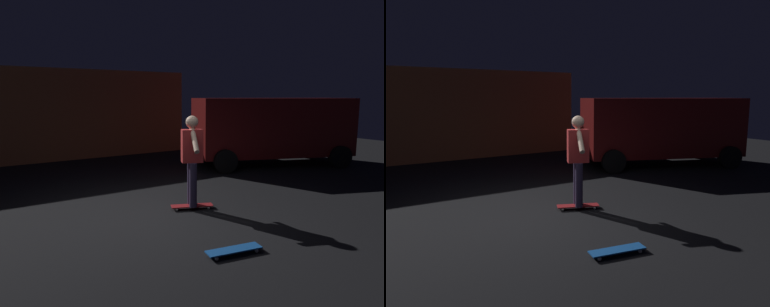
% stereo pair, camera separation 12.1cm
% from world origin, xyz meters
% --- Properties ---
extents(ground_plane, '(28.00, 28.00, 0.00)m').
position_xyz_m(ground_plane, '(0.00, 0.00, 0.00)').
color(ground_plane, black).
extents(low_building, '(10.42, 4.24, 2.97)m').
position_xyz_m(low_building, '(-0.71, 8.69, 1.48)').
color(low_building, '#C67A47').
rests_on(low_building, ground_plane).
extents(parked_van, '(4.98, 3.55, 2.03)m').
position_xyz_m(parked_van, '(5.28, 2.55, 1.16)').
color(parked_van, maroon).
rests_on(parked_van, ground_plane).
extents(skateboard_ridden, '(0.80, 0.48, 0.07)m').
position_xyz_m(skateboard_ridden, '(0.85, 0.15, 0.06)').
color(skateboard_ridden, '#AD1E23').
rests_on(skateboard_ridden, ground_plane).
extents(skateboard_spare, '(0.80, 0.33, 0.07)m').
position_xyz_m(skateboard_spare, '(0.29, -1.77, 0.06)').
color(skateboard_spare, '#1959B2').
rests_on(skateboard_spare, ground_plane).
extents(skater, '(0.45, 0.94, 1.67)m').
position_xyz_m(skater, '(0.85, 0.15, 1.04)').
color(skater, '#382D4C').
rests_on(skater, skateboard_ridden).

